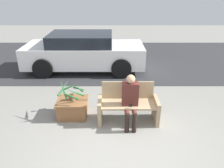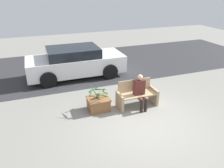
{
  "view_description": "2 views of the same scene",
  "coord_description": "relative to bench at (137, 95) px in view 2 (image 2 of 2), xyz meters",
  "views": [
    {
      "loc": [
        -0.16,
        -3.56,
        3.07
      ],
      "look_at": [
        -0.16,
        1.01,
        0.99
      ],
      "focal_mm": 35.0,
      "sensor_mm": 36.0,
      "label": 1
    },
    {
      "loc": [
        -3.02,
        -5.24,
        4.02
      ],
      "look_at": [
        -0.69,
        1.11,
        0.97
      ],
      "focal_mm": 35.0,
      "sensor_mm": 36.0,
      "label": 2
    }
  ],
  "objects": [
    {
      "name": "bench",
      "position": [
        0.0,
        0.0,
        0.0
      ],
      "size": [
        1.45,
        0.6,
        0.94
      ],
      "color": "tan",
      "rests_on": "ground_plane"
    },
    {
      "name": "planter_box",
      "position": [
        -1.39,
        0.19,
        -0.18
      ],
      "size": [
        0.75,
        0.68,
        0.45
      ],
      "color": "brown",
      "rests_on": "ground_plane"
    },
    {
      "name": "road_surface",
      "position": [
        -0.23,
        4.97,
        -0.42
      ],
      "size": [
        20.0,
        6.0,
        0.01
      ],
      "primitive_type": "cube",
      "color": "#2D2D30",
      "rests_on": "ground_plane"
    },
    {
      "name": "person_seated",
      "position": [
        0.03,
        -0.18,
        0.27
      ],
      "size": [
        0.38,
        0.56,
        1.25
      ],
      "color": "#51231E",
      "rests_on": "ground_plane"
    },
    {
      "name": "parked_car",
      "position": [
        -1.48,
        3.58,
        0.3
      ],
      "size": [
        4.5,
        1.98,
        1.42
      ],
      "color": "silver",
      "rests_on": "ground_plane"
    },
    {
      "name": "potted_plant",
      "position": [
        -1.38,
        0.19,
        0.28
      ],
      "size": [
        0.73,
        0.73,
        0.55
      ],
      "color": "brown",
      "rests_on": "planter_box"
    },
    {
      "name": "ground_plane",
      "position": [
        -0.23,
        -1.04,
        -0.42
      ],
      "size": [
        30.0,
        30.0,
        0.0
      ],
      "primitive_type": "plane",
      "color": "gray"
    }
  ]
}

